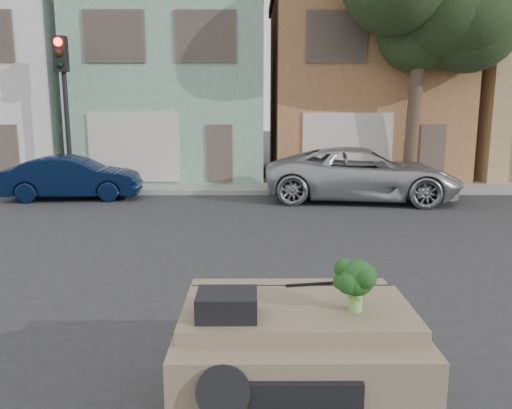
{
  "coord_description": "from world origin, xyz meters",
  "views": [
    {
      "loc": [
        -0.37,
        -7.1,
        2.74
      ],
      "look_at": [
        -0.32,
        0.5,
        1.3
      ],
      "focal_mm": 35.0,
      "sensor_mm": 36.0,
      "label": 1
    }
  ],
  "objects_px": {
    "broccoli": "(356,285)",
    "silver_pickup": "(361,200)",
    "navy_sedan": "(75,199)",
    "traffic_signal": "(66,116)"
  },
  "relations": [
    {
      "from": "broccoli",
      "to": "silver_pickup",
      "type": "bearing_deg",
      "value": 77.45
    },
    {
      "from": "navy_sedan",
      "to": "silver_pickup",
      "type": "relative_size",
      "value": 0.7
    },
    {
      "from": "silver_pickup",
      "to": "broccoli",
      "type": "relative_size",
      "value": 13.22
    },
    {
      "from": "broccoli",
      "to": "traffic_signal",
      "type": "bearing_deg",
      "value": 118.69
    },
    {
      "from": "navy_sedan",
      "to": "silver_pickup",
      "type": "height_order",
      "value": "silver_pickup"
    },
    {
      "from": "traffic_signal",
      "to": "broccoli",
      "type": "relative_size",
      "value": 11.51
    },
    {
      "from": "navy_sedan",
      "to": "broccoli",
      "type": "distance_m",
      "value": 13.3
    },
    {
      "from": "navy_sedan",
      "to": "silver_pickup",
      "type": "bearing_deg",
      "value": -97.05
    },
    {
      "from": "silver_pickup",
      "to": "navy_sedan",
      "type": "bearing_deg",
      "value": 96.76
    },
    {
      "from": "silver_pickup",
      "to": "broccoli",
      "type": "distance_m",
      "value": 11.65
    }
  ]
}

